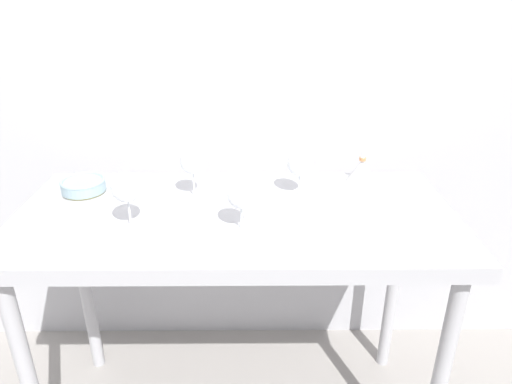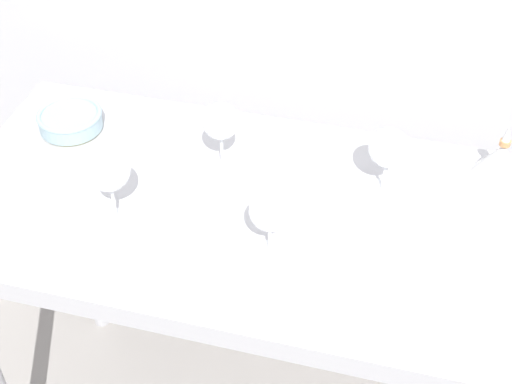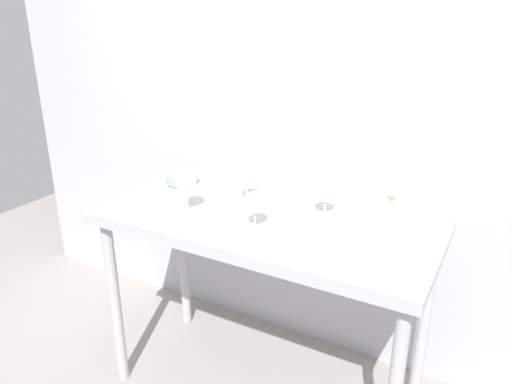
{
  "view_description": "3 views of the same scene",
  "coord_description": "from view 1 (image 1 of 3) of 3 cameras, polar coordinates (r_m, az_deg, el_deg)",
  "views": [
    {
      "loc": [
        0.06,
        -1.33,
        1.57
      ],
      "look_at": [
        0.07,
        -0.0,
        0.97
      ],
      "focal_mm": 32.56,
      "sensor_mm": 36.0,
      "label": 1
    },
    {
      "loc": [
        0.25,
        -1.09,
        1.94
      ],
      "look_at": [
        -0.03,
        -0.01,
        0.95
      ],
      "focal_mm": 50.73,
      "sensor_mm": 36.0,
      "label": 2
    },
    {
      "loc": [
        0.86,
        -1.62,
        1.71
      ],
      "look_at": [
        -0.03,
        -0.02,
        1.01
      ],
      "focal_mm": 34.25,
      "sensor_mm": 36.0,
      "label": 3
    }
  ],
  "objects": [
    {
      "name": "back_wall",
      "position": [
        1.84,
        -2.27,
        15.99
      ],
      "size": [
        3.8,
        0.04,
        2.6
      ],
      "primitive_type": "cube",
      "color": "#B2B2B7",
      "rests_on": "ground_plane"
    },
    {
      "name": "steel_counter",
      "position": [
        1.54,
        -2.5,
        -5.96
      ],
      "size": [
        1.4,
        0.65,
        0.9
      ],
      "color": "#B1B1B6",
      "rests_on": "ground_plane"
    },
    {
      "name": "wine_glass_near_left",
      "position": [
        1.38,
        -15.62,
        0.36
      ],
      "size": [
        0.09,
        0.09,
        0.18
      ],
      "color": "white",
      "rests_on": "steel_counter"
    },
    {
      "name": "wine_glass_near_center",
      "position": [
        1.33,
        -1.83,
        -0.61
      ],
      "size": [
        0.08,
        0.08,
        0.15
      ],
      "color": "white",
      "rests_on": "steel_counter"
    },
    {
      "name": "wine_glass_far_left",
      "position": [
        1.54,
        -7.78,
        3.51
      ],
      "size": [
        0.08,
        0.08,
        0.17
      ],
      "color": "white",
      "rests_on": "steel_counter"
    },
    {
      "name": "wine_glass_far_right",
      "position": [
        1.56,
        5.4,
        3.3
      ],
      "size": [
        0.08,
        0.08,
        0.16
      ],
      "color": "white",
      "rests_on": "steel_counter"
    },
    {
      "name": "tasting_sheet_upper",
      "position": [
        1.51,
        13.27,
        -2.6
      ],
      "size": [
        0.25,
        0.27,
        0.0
      ],
      "primitive_type": "cube",
      "rotation": [
        0.0,
        0.0,
        -0.66
      ],
      "color": "white",
      "rests_on": "steel_counter"
    },
    {
      "name": "tasting_bowl",
      "position": [
        1.72,
        -20.45,
        0.8
      ],
      "size": [
        0.15,
        0.15,
        0.05
      ],
      "color": "#DBCC66",
      "rests_on": "steel_counter"
    },
    {
      "name": "decanter_funnel",
      "position": [
        1.73,
        12.82,
        2.54
      ],
      "size": [
        0.11,
        0.11,
        0.13
      ],
      "color": "silver",
      "rests_on": "steel_counter"
    }
  ]
}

